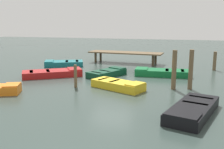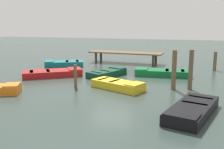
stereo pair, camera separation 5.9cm
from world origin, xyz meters
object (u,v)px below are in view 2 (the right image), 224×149
(rowboat_red, at_px, (53,73))
(mooring_piling_mid_right, at_px, (215,61))
(rowboat_dark_green, at_px, (107,73))
(mooring_piling_near_left, at_px, (191,70))
(rowboat_green, at_px, (162,73))
(rowboat_teal, at_px, (64,63))
(mooring_piling_near_right, at_px, (174,70))
(rowboat_yellow, at_px, (118,85))
(mooring_piling_far_left, at_px, (75,76))
(rowboat_black, at_px, (192,110))
(dock_segment, at_px, (126,53))

(rowboat_red, height_order, mooring_piling_mid_right, mooring_piling_mid_right)
(rowboat_dark_green, height_order, mooring_piling_near_left, mooring_piling_near_left)
(rowboat_green, relative_size, rowboat_teal, 1.10)
(mooring_piling_near_right, bearing_deg, rowboat_red, 171.89)
(rowboat_green, bearing_deg, rowboat_yellow, 60.88)
(rowboat_teal, xyz_separation_m, mooring_piling_far_left, (3.82, -6.06, 0.40))
(rowboat_red, distance_m, mooring_piling_near_right, 7.79)
(rowboat_red, distance_m, rowboat_teal, 4.04)
(rowboat_red, xyz_separation_m, rowboat_dark_green, (3.35, 1.04, 0.00))
(rowboat_black, distance_m, rowboat_teal, 13.12)
(dock_segment, distance_m, mooring_piling_far_left, 9.02)
(mooring_piling_near_right, bearing_deg, rowboat_black, -75.85)
(rowboat_yellow, distance_m, mooring_piling_near_left, 3.84)
(rowboat_green, distance_m, rowboat_dark_green, 3.62)
(rowboat_red, relative_size, mooring_piling_mid_right, 2.80)
(rowboat_teal, bearing_deg, mooring_piling_near_left, 128.92)
(rowboat_black, bearing_deg, mooring_piling_near_right, -150.38)
(rowboat_dark_green, relative_size, mooring_piling_near_left, 1.41)
(dock_segment, distance_m, mooring_piling_near_right, 9.11)
(rowboat_yellow, distance_m, mooring_piling_mid_right, 8.96)
(rowboat_red, distance_m, mooring_piling_near_left, 8.58)
(rowboat_red, xyz_separation_m, rowboat_yellow, (4.88, -1.85, 0.00))
(dock_segment, bearing_deg, mooring_piling_near_left, -51.55)
(rowboat_dark_green, height_order, mooring_piling_far_left, mooring_piling_far_left)
(mooring_piling_far_left, relative_size, mooring_piling_mid_right, 0.90)
(rowboat_yellow, bearing_deg, rowboat_black, -15.87)
(rowboat_dark_green, distance_m, mooring_piling_mid_right, 8.10)
(mooring_piling_far_left, distance_m, mooring_piling_near_right, 5.19)
(rowboat_teal, height_order, mooring_piling_near_right, mooring_piling_near_right)
(rowboat_teal, bearing_deg, dock_segment, -170.96)
(rowboat_red, bearing_deg, rowboat_teal, 73.10)
(dock_segment, xyz_separation_m, mooring_piling_near_left, (5.37, -7.66, 0.19))
(mooring_piling_mid_right, bearing_deg, mooring_piling_near_left, -105.09)
(mooring_piling_near_right, bearing_deg, rowboat_dark_green, 153.80)
(mooring_piling_near_right, bearing_deg, mooring_piling_mid_right, 68.82)
(rowboat_yellow, distance_m, rowboat_dark_green, 3.27)
(mooring_piling_far_left, bearing_deg, rowboat_teal, 122.22)
(dock_segment, height_order, rowboat_red, dock_segment)
(rowboat_green, bearing_deg, mooring_piling_near_left, 114.64)
(rowboat_dark_green, bearing_deg, rowboat_black, -113.33)
(rowboat_black, distance_m, mooring_piling_near_left, 4.07)
(mooring_piling_near_left, distance_m, mooring_piling_near_right, 0.86)
(rowboat_black, bearing_deg, dock_segment, -139.28)
(rowboat_yellow, bearing_deg, rowboat_red, -177.99)
(rowboat_teal, height_order, mooring_piling_far_left, mooring_piling_far_left)
(rowboat_green, xyz_separation_m, mooring_piling_mid_right, (3.42, 3.11, 0.47))
(rowboat_red, distance_m, rowboat_green, 7.12)
(mooring_piling_near_left, bearing_deg, mooring_piling_near_right, -164.07)
(rowboat_yellow, height_order, rowboat_dark_green, same)
(mooring_piling_mid_right, relative_size, mooring_piling_near_right, 0.67)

